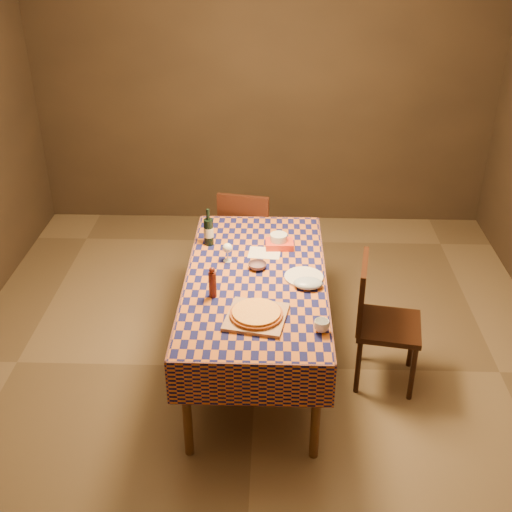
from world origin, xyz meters
The scene contains 16 objects.
room centered at (0.00, 0.00, 1.35)m, with size 5.00×5.10×2.70m.
dining_table centered at (0.00, 0.00, 0.69)m, with size 0.94×1.84×0.77m.
cutting_board centered at (0.02, -0.49, 0.78)m, with size 0.35×0.35×0.02m, color #A5714D.
pizza centered at (0.02, -0.49, 0.81)m, with size 0.35×0.35×0.03m.
pepper_mill centered at (-0.26, -0.25, 0.87)m, with size 0.07×0.07×0.21m.
bowl centered at (0.01, 0.11, 0.79)m, with size 0.13×0.13×0.04m, color #5C434D.
wine_glass centered at (-0.20, 0.20, 0.87)m, with size 0.08×0.08×0.14m.
wine_bottle centered at (-0.36, 0.45, 0.88)m, with size 0.08×0.08×0.28m.
deli_tub centered at (0.15, 0.42, 0.82)m, with size 0.12×0.12×0.10m, color silver.
takeout_container centered at (0.16, 0.41, 0.79)m, with size 0.20×0.14×0.05m, color red.
white_plate centered at (0.32, -0.01, 0.78)m, with size 0.26×0.26×0.01m, color silver.
tumbler centered at (0.40, -0.60, 0.81)m, with size 0.09×0.09×0.07m, color white.
flour_patch centered at (0.05, 0.33, 0.77)m, with size 0.22×0.17×0.00m, color silver.
flour_bag centered at (0.34, -0.12, 0.80)m, with size 0.19×0.14×0.06m, color #A6BBD5.
chair_far centered at (-0.11, 1.08, 0.52)m, with size 0.49×0.50×0.93m.
chair_right centered at (0.82, -0.07, 0.52)m, with size 0.49×0.48×0.93m.
Camera 1 is at (0.12, -3.66, 2.99)m, focal length 45.00 mm.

